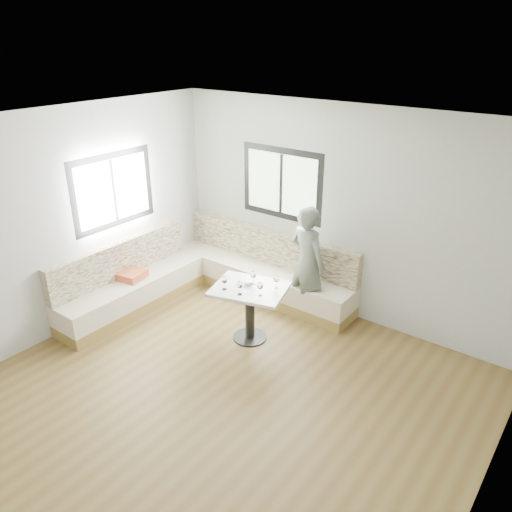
% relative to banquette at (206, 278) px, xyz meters
% --- Properties ---
extents(room, '(5.01, 5.01, 2.81)m').
position_rel_banquette_xyz_m(room, '(1.51, -1.55, 1.08)').
color(room, brown).
rests_on(room, ground).
extents(banquette, '(2.90, 2.80, 0.95)m').
position_rel_banquette_xyz_m(banquette, '(0.00, 0.00, 0.00)').
color(banquette, olive).
rests_on(banquette, ground).
extents(table, '(1.03, 0.90, 0.72)m').
position_rel_banquette_xyz_m(table, '(1.12, -0.42, 0.21)').
color(table, black).
rests_on(table, ground).
extents(person, '(0.65, 0.51, 1.57)m').
position_rel_banquette_xyz_m(person, '(1.37, 0.50, 0.45)').
color(person, '#5E675C').
rests_on(person, ground).
extents(olive_ramekin, '(0.11, 0.11, 0.04)m').
position_rel_banquette_xyz_m(olive_ramekin, '(1.05, -0.36, 0.41)').
color(olive_ramekin, white).
rests_on(olive_ramekin, table).
extents(wine_glass_a, '(0.08, 0.08, 0.17)m').
position_rel_banquette_xyz_m(wine_glass_a, '(0.91, -0.64, 0.51)').
color(wine_glass_a, white).
rests_on(wine_glass_a, table).
extents(wine_glass_b, '(0.08, 0.08, 0.17)m').
position_rel_banquette_xyz_m(wine_glass_b, '(1.13, -0.62, 0.51)').
color(wine_glass_b, white).
rests_on(wine_glass_b, table).
extents(wine_glass_c, '(0.08, 0.08, 0.17)m').
position_rel_banquette_xyz_m(wine_glass_c, '(1.33, -0.50, 0.51)').
color(wine_glass_c, white).
rests_on(wine_glass_c, table).
extents(wine_glass_d, '(0.08, 0.08, 0.17)m').
position_rel_banquette_xyz_m(wine_glass_d, '(1.10, -0.32, 0.51)').
color(wine_glass_d, white).
rests_on(wine_glass_d, table).
extents(wine_glass_e, '(0.08, 0.08, 0.17)m').
position_rel_banquette_xyz_m(wine_glass_e, '(1.38, -0.23, 0.51)').
color(wine_glass_e, white).
rests_on(wine_glass_e, table).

